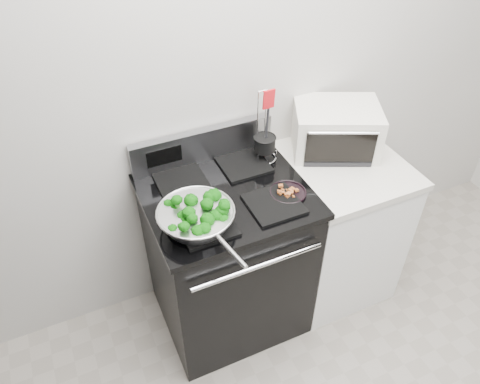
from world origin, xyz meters
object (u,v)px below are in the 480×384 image
skillet (196,217)px  toaster_oven (336,129)px  gas_range (228,257)px  bacon_plate (288,191)px  utensil_holder (265,147)px

skillet → toaster_oven: bearing=7.3°
gas_range → toaster_oven: 0.91m
bacon_plate → skillet: bearing=-177.2°
utensil_holder → toaster_oven: size_ratio=0.75×
gas_range → skillet: bearing=-143.5°
utensil_holder → skillet: bearing=-150.2°
toaster_oven → bacon_plate: bearing=-123.7°
skillet → bacon_plate: 0.48m
gas_range → bacon_plate: size_ratio=6.35×
skillet → utensil_holder: utensil_holder is taller
toaster_oven → skillet: bearing=-137.6°
gas_range → toaster_oven: bearing=11.1°
bacon_plate → toaster_oven: (0.43, 0.27, 0.08)m
gas_range → utensil_holder: bearing=30.7°
bacon_plate → toaster_oven: size_ratio=0.33×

